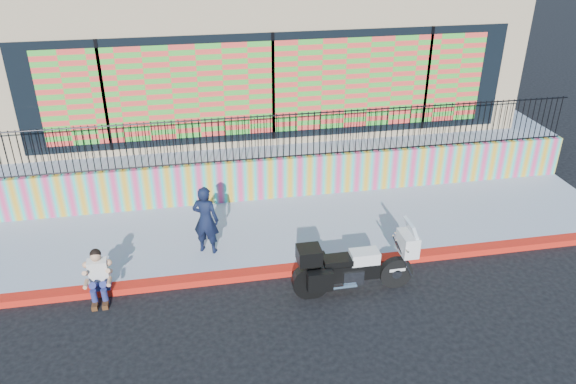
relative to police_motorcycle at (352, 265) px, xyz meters
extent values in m
plane|color=black|center=(-0.77, 0.86, -0.64)|extent=(90.00, 90.00, 0.00)
cube|color=#BB0D0F|center=(-0.77, 0.86, -0.57)|extent=(16.00, 0.30, 0.15)
cube|color=#929AB0|center=(-0.77, 2.51, -0.57)|extent=(16.00, 3.00, 0.15)
cube|color=#D93972|center=(-0.77, 4.11, 0.06)|extent=(16.00, 0.20, 1.10)
cube|color=#929AB0|center=(-0.77, 9.21, -0.02)|extent=(16.00, 10.00, 1.25)
cube|color=tan|center=(-0.77, 9.01, 2.61)|extent=(14.00, 8.00, 4.00)
cube|color=black|center=(-0.77, 4.99, 2.21)|extent=(12.60, 0.04, 2.80)
cube|color=#F13F35|center=(-0.77, 4.96, 2.21)|extent=(11.48, 0.02, 2.40)
cylinder|color=black|center=(0.94, 0.00, -0.30)|extent=(0.69, 0.15, 0.69)
cylinder|color=black|center=(-0.84, 0.00, -0.30)|extent=(0.69, 0.15, 0.69)
cube|color=black|center=(0.05, 0.00, -0.12)|extent=(0.99, 0.29, 0.36)
cube|color=silver|center=(0.00, 0.00, -0.23)|extent=(0.42, 0.36, 0.31)
cube|color=silver|center=(0.24, 0.00, 0.17)|extent=(0.58, 0.33, 0.25)
cube|color=black|center=(-0.32, 0.00, 0.15)|extent=(0.58, 0.36, 0.13)
cube|color=silver|center=(1.13, 0.00, 0.38)|extent=(0.31, 0.54, 0.44)
cube|color=silver|center=(1.17, 0.00, 0.72)|extent=(0.19, 0.48, 0.35)
cube|color=black|center=(-0.89, 0.00, 0.35)|extent=(0.46, 0.44, 0.31)
cube|color=black|center=(-0.74, -0.31, -0.07)|extent=(0.50, 0.19, 0.42)
cube|color=black|center=(-0.74, 0.31, -0.07)|extent=(0.50, 0.19, 0.42)
cube|color=silver|center=(0.94, 0.00, -0.19)|extent=(0.33, 0.17, 0.06)
imported|color=black|center=(-2.79, 1.82, 0.30)|extent=(0.68, 0.58, 1.59)
cube|color=navy|center=(-4.98, 0.86, -0.40)|extent=(0.36, 0.28, 0.18)
cube|color=silver|center=(-4.98, 0.82, -0.05)|extent=(0.38, 0.27, 0.54)
sphere|color=tan|center=(-4.98, 0.78, 0.31)|extent=(0.21, 0.21, 0.21)
cube|color=#472814|center=(-5.08, 0.42, -0.59)|extent=(0.11, 0.26, 0.10)
cube|color=#472814|center=(-4.88, 0.42, -0.59)|extent=(0.11, 0.26, 0.10)
camera|label=1|loc=(-2.96, -8.88, 6.43)|focal=35.00mm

